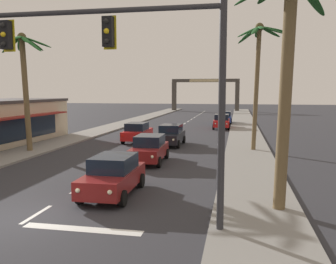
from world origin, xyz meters
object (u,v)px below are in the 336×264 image
(sedan_fifth_in_queue, at_px, (171,135))
(traffic_signal_mast, at_px, (116,58))
(sedan_third_in_queue, at_px, (149,149))
(sedan_lead_at_stop_bar, at_px, (113,175))
(palm_left_second, at_px, (24,68))
(palm_right_nearest, at_px, (287,50))
(town_gateway_arch, at_px, (205,90))
(sedan_parked_mid_kerb, at_px, (225,118))
(sedan_oncoming_far, at_px, (137,132))
(palm_right_second, at_px, (258,56))
(sedan_parked_nearest_kerb, at_px, (222,121))

(sedan_fifth_in_queue, bearing_deg, traffic_signal_mast, -85.03)
(sedan_third_in_queue, xyz_separation_m, sedan_fifth_in_queue, (0.02, 7.15, 0.00))
(sedan_lead_at_stop_bar, bearing_deg, palm_left_second, 137.05)
(palm_right_nearest, bearing_deg, town_gateway_arch, 97.54)
(sedan_parked_mid_kerb, bearing_deg, palm_right_nearest, -84.57)
(traffic_signal_mast, bearing_deg, palm_left_second, 131.78)
(palm_left_second, xyz_separation_m, town_gateway_arch, (7.85, 55.53, -1.53))
(sedan_oncoming_far, bearing_deg, sedan_third_in_queue, -69.53)
(sedan_lead_at_stop_bar, height_order, sedan_oncoming_far, same)
(sedan_oncoming_far, bearing_deg, sedan_parked_mid_kerb, 70.16)
(sedan_oncoming_far, bearing_deg, traffic_signal_mast, -76.04)
(town_gateway_arch, bearing_deg, sedan_lead_at_stop_bar, -88.34)
(sedan_lead_at_stop_bar, bearing_deg, palm_right_second, 62.59)
(sedan_lead_at_stop_bar, height_order, palm_right_second, palm_right_second)
(sedan_third_in_queue, bearing_deg, sedan_fifth_in_queue, 89.83)
(sedan_third_in_queue, height_order, palm_left_second, palm_left_second)
(sedan_oncoming_far, xyz_separation_m, palm_right_second, (9.84, -3.13, 6.01))
(traffic_signal_mast, distance_m, sedan_fifth_in_queue, 18.32)
(sedan_third_in_queue, height_order, sedan_oncoming_far, same)
(palm_right_nearest, bearing_deg, sedan_parked_nearest_kerb, 96.80)
(traffic_signal_mast, xyz_separation_m, sedan_parked_mid_kerb, (2.06, 37.79, -4.59))
(sedan_oncoming_far, relative_size, town_gateway_arch, 0.31)
(sedan_third_in_queue, bearing_deg, sedan_parked_nearest_kerb, 80.60)
(traffic_signal_mast, height_order, sedan_lead_at_stop_bar, traffic_signal_mast)
(sedan_lead_at_stop_bar, height_order, town_gateway_arch, town_gateway_arch)
(palm_right_second, bearing_deg, sedan_parked_nearest_kerb, 101.40)
(sedan_lead_at_stop_bar, relative_size, palm_right_nearest, 0.51)
(sedan_fifth_in_queue, bearing_deg, town_gateway_arch, 91.96)
(palm_right_second, bearing_deg, palm_right_nearest, -88.68)
(town_gateway_arch, bearing_deg, palm_right_nearest, -82.46)
(palm_right_nearest, bearing_deg, sedan_lead_at_stop_bar, 171.93)
(traffic_signal_mast, height_order, sedan_parked_mid_kerb, traffic_signal_mast)
(sedan_parked_nearest_kerb, height_order, palm_left_second, palm_left_second)
(sedan_oncoming_far, relative_size, sedan_parked_nearest_kerb, 1.00)
(sedan_third_in_queue, bearing_deg, town_gateway_arch, 91.69)
(sedan_third_in_queue, xyz_separation_m, palm_right_nearest, (6.98, -8.11, 4.96))
(sedan_lead_at_stop_bar, bearing_deg, sedan_oncoming_far, 102.08)
(sedan_fifth_in_queue, relative_size, palm_left_second, 0.53)
(sedan_third_in_queue, distance_m, sedan_parked_nearest_kerb, 21.40)
(traffic_signal_mast, relative_size, sedan_third_in_queue, 2.41)
(sedan_fifth_in_queue, bearing_deg, sedan_parked_mid_kerb, 79.88)
(sedan_fifth_in_queue, height_order, palm_right_second, palm_right_second)
(sedan_third_in_queue, xyz_separation_m, town_gateway_arch, (-1.70, 57.44, 3.62))
(sedan_third_in_queue, distance_m, sedan_parked_mid_kerb, 27.51)
(sedan_third_in_queue, distance_m, palm_right_second, 10.45)
(sedan_oncoming_far, bearing_deg, sedan_lead_at_stop_bar, -77.92)
(traffic_signal_mast, height_order, sedan_oncoming_far, traffic_signal_mast)
(sedan_oncoming_far, bearing_deg, palm_right_nearest, -58.57)
(sedan_parked_nearest_kerb, distance_m, palm_right_second, 17.15)
(sedan_third_in_queue, height_order, palm_right_nearest, palm_right_nearest)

